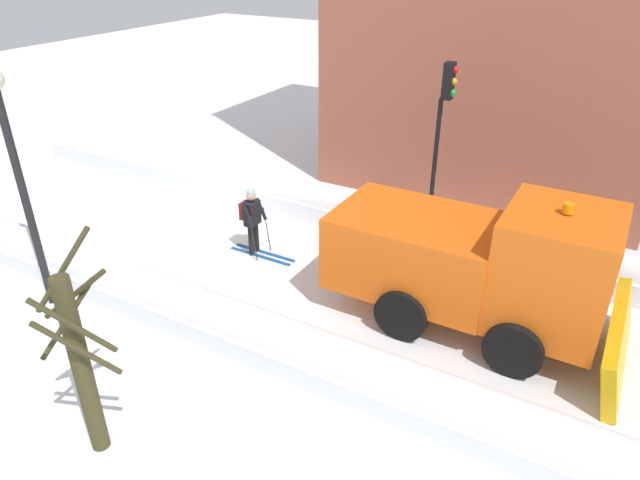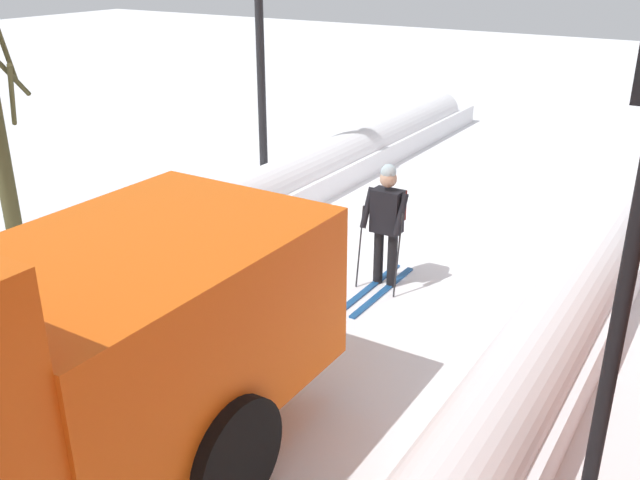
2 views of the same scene
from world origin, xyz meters
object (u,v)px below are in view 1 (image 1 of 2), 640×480
at_px(plow_truck, 479,264).
at_px(traffic_light_pole, 443,117).
at_px(skier, 252,218).
at_px(street_lamp, 16,165).
at_px(bare_tree_near, 80,360).

xyz_separation_m(plow_truck, traffic_light_pole, (-3.78, -2.22, 1.70)).
bearing_deg(skier, street_lamp, -32.74).
height_order(plow_truck, skier, plow_truck).
xyz_separation_m(plow_truck, skier, (-0.23, -5.74, -0.48)).
relative_size(traffic_light_pole, street_lamp, 0.89).
height_order(traffic_light_pole, bare_tree_near, traffic_light_pole).
distance_m(plow_truck, bare_tree_near, 7.43).
bearing_deg(traffic_light_pole, skier, -44.81).
xyz_separation_m(traffic_light_pole, bare_tree_near, (9.90, -1.99, -1.43)).
bearing_deg(plow_truck, bare_tree_near, -34.50).
bearing_deg(skier, traffic_light_pole, 135.19).
bearing_deg(plow_truck, street_lamp, -65.35).
distance_m(skier, street_lamp, 5.33).
relative_size(skier, traffic_light_pole, 0.40).
xyz_separation_m(plow_truck, street_lamp, (3.84, -8.36, 1.77)).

